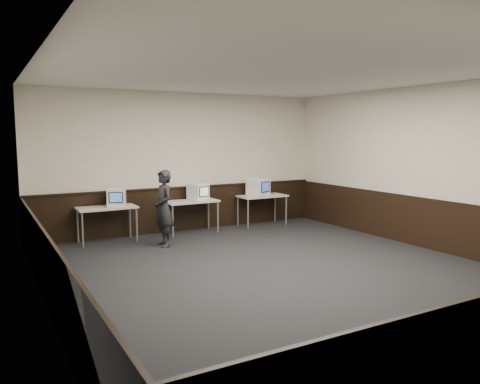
# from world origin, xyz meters

# --- Properties ---
(floor) EXTENTS (8.00, 8.00, 0.00)m
(floor) POSITION_xyz_m (0.00, 0.00, 0.00)
(floor) COLOR black
(floor) RESTS_ON ground
(ceiling) EXTENTS (8.00, 8.00, 0.00)m
(ceiling) POSITION_xyz_m (0.00, 0.00, 3.20)
(ceiling) COLOR white
(ceiling) RESTS_ON back_wall
(back_wall) EXTENTS (7.00, 0.00, 7.00)m
(back_wall) POSITION_xyz_m (0.00, 4.00, 1.60)
(back_wall) COLOR beige
(back_wall) RESTS_ON ground
(left_wall) EXTENTS (0.00, 8.00, 8.00)m
(left_wall) POSITION_xyz_m (-3.50, 0.00, 1.60)
(left_wall) COLOR beige
(left_wall) RESTS_ON ground
(right_wall) EXTENTS (0.00, 8.00, 8.00)m
(right_wall) POSITION_xyz_m (3.50, 0.00, 1.60)
(right_wall) COLOR beige
(right_wall) RESTS_ON ground
(wainscot_back) EXTENTS (6.98, 0.04, 1.00)m
(wainscot_back) POSITION_xyz_m (0.00, 3.98, 0.50)
(wainscot_back) COLOR black
(wainscot_back) RESTS_ON back_wall
(wainscot_left) EXTENTS (0.04, 7.98, 1.00)m
(wainscot_left) POSITION_xyz_m (-3.48, 0.00, 0.50)
(wainscot_left) COLOR black
(wainscot_left) RESTS_ON left_wall
(wainscot_right) EXTENTS (0.04, 7.98, 1.00)m
(wainscot_right) POSITION_xyz_m (3.48, 0.00, 0.50)
(wainscot_right) COLOR black
(wainscot_right) RESTS_ON right_wall
(wainscot_rail) EXTENTS (6.98, 0.06, 0.04)m
(wainscot_rail) POSITION_xyz_m (0.00, 3.96, 1.02)
(wainscot_rail) COLOR black
(wainscot_rail) RESTS_ON wainscot_back
(desk_left) EXTENTS (1.20, 0.60, 0.75)m
(desk_left) POSITION_xyz_m (-1.90, 3.60, 0.68)
(desk_left) COLOR beige
(desk_left) RESTS_ON ground
(desk_center) EXTENTS (1.20, 0.60, 0.75)m
(desk_center) POSITION_xyz_m (0.00, 3.60, 0.68)
(desk_center) COLOR beige
(desk_center) RESTS_ON ground
(desk_right) EXTENTS (1.20, 0.60, 0.75)m
(desk_right) POSITION_xyz_m (1.90, 3.60, 0.68)
(desk_right) COLOR beige
(desk_right) RESTS_ON ground
(emac_left) EXTENTS (0.48, 0.49, 0.38)m
(emac_left) POSITION_xyz_m (-1.69, 3.59, 0.94)
(emac_left) COLOR white
(emac_left) RESTS_ON desk_left
(emac_center) EXTENTS (0.48, 0.49, 0.37)m
(emac_center) POSITION_xyz_m (0.18, 3.62, 0.94)
(emac_center) COLOR white
(emac_center) RESTS_ON desk_center
(emac_right) EXTENTS (0.55, 0.57, 0.43)m
(emac_right) POSITION_xyz_m (1.75, 3.55, 0.96)
(emac_right) COLOR white
(emac_right) RESTS_ON desk_right
(person) EXTENTS (0.38, 0.57, 1.54)m
(person) POSITION_xyz_m (-0.98, 2.70, 0.77)
(person) COLOR black
(person) RESTS_ON ground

